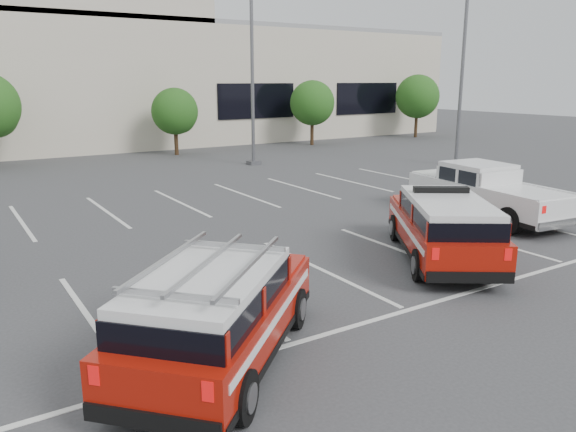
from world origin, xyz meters
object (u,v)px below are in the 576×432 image
at_px(tree_far_right, 418,98).
at_px(fire_chief_suv, 443,232).
at_px(convention_building, 54,75).
at_px(light_pole_right, 463,65).
at_px(tree_right, 313,104).
at_px(light_pole_mid, 252,65).
at_px(tree_mid_right, 176,113).
at_px(white_pickup, 486,197).
at_px(ladder_suv, 219,320).

xyz_separation_m(tree_far_right, fire_chief_suv, (-22.09, -23.00, -2.30)).
bearing_deg(convention_building, light_pole_right, -54.11).
distance_m(tree_right, light_pole_right, 12.32).
bearing_deg(tree_right, light_pole_right, -85.69).
height_order(tree_right, light_pole_mid, light_pole_mid).
bearing_deg(tree_far_right, tree_mid_right, -180.00).
bearing_deg(light_pole_mid, light_pole_right, -33.69).
distance_m(light_pole_mid, white_pickup, 15.25).
relative_size(light_pole_mid, white_pickup, 1.74).
bearing_deg(light_pole_mid, white_pickup, -87.38).
relative_size(convention_building, tree_mid_right, 15.04).
bearing_deg(tree_right, convention_building, 146.63).
distance_m(tree_mid_right, tree_right, 10.00).
bearing_deg(ladder_suv, light_pole_mid, 106.20).
height_order(tree_mid_right, tree_far_right, tree_far_right).
bearing_deg(white_pickup, ladder_suv, -153.54).
height_order(fire_chief_suv, white_pickup, fire_chief_suv).
relative_size(tree_right, light_pole_mid, 0.43).
bearing_deg(convention_building, tree_right, -33.37).
bearing_deg(white_pickup, tree_far_right, 56.39).
height_order(light_pole_right, fire_chief_suv, light_pole_right).
xyz_separation_m(convention_building, light_pole_right, (15.82, -21.86, 0.47)).
relative_size(tree_mid_right, ladder_suv, 0.84).
distance_m(convention_building, white_pickup, 31.59).
relative_size(convention_building, light_pole_mid, 5.86).
distance_m(convention_building, light_pole_right, 26.99).
relative_size(fire_chief_suv, white_pickup, 0.90).
relative_size(light_pole_mid, ladder_suv, 2.17).
bearing_deg(tree_right, tree_mid_right, -180.00).
bearing_deg(fire_chief_suv, convention_building, 128.93).
relative_size(tree_far_right, light_pole_mid, 0.47).
bearing_deg(tree_right, light_pole_mid, -143.23).
distance_m(tree_right, fire_chief_suv, 26.06).
xyz_separation_m(tree_far_right, light_pole_right, (-9.09, -12.05, 2.14)).
distance_m(tree_far_right, light_pole_right, 15.24).
bearing_deg(convention_building, tree_far_right, -21.51).
distance_m(convention_building, fire_chief_suv, 33.18).
height_order(convention_building, light_pole_right, convention_building).
height_order(convention_building, tree_mid_right, convention_building).
bearing_deg(tree_far_right, ladder_suv, -139.56).
bearing_deg(tree_mid_right, light_pole_mid, -72.48).
xyz_separation_m(tree_right, white_pickup, (-7.43, -20.61, -2.07)).
xyz_separation_m(tree_far_right, light_pole_mid, (-18.09, -6.05, 2.14)).
xyz_separation_m(light_pole_right, ladder_suv, (-20.05, -12.79, -4.44)).
bearing_deg(light_pole_mid, tree_right, 36.77).
distance_m(light_pole_mid, fire_chief_suv, 17.98).
xyz_separation_m(tree_right, ladder_suv, (-19.14, -24.83, -2.02)).
relative_size(white_pickup, ladder_suv, 1.25).
relative_size(tree_mid_right, fire_chief_suv, 0.75).
xyz_separation_m(white_pickup, ladder_suv, (-11.71, -4.23, 0.05)).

